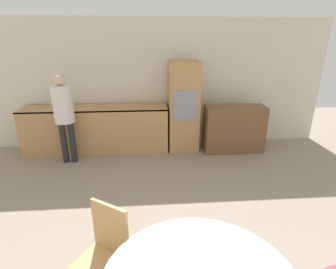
{
  "coord_description": "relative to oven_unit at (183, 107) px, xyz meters",
  "views": [
    {
      "loc": [
        -0.2,
        -0.1,
        2.25
      ],
      "look_at": [
        0.03,
        2.9,
        1.11
      ],
      "focal_mm": 28.0,
      "sensor_mm": 36.0,
      "label": 1
    }
  ],
  "objects": [
    {
      "name": "sideboard",
      "position": [
        1.01,
        -0.23,
        -0.43
      ],
      "size": [
        1.19,
        0.45,
        0.94
      ],
      "color": "brown",
      "rests_on": "ground_plane"
    },
    {
      "name": "kitchen_counter",
      "position": [
        -1.77,
        -0.01,
        -0.42
      ],
      "size": [
        2.86,
        0.6,
        0.93
      ],
      "color": "tan",
      "rests_on": "ground_plane"
    },
    {
      "name": "chair_far_left",
      "position": [
        -1.12,
        -3.35,
        -0.38
      ],
      "size": [
        0.55,
        0.55,
        0.93
      ],
      "rotation": [
        0.0,
        0.0,
        5.69
      ],
      "color": "tan",
      "rests_on": "ground_plane"
    },
    {
      "name": "wall_back",
      "position": [
        -0.51,
        0.34,
        0.4
      ],
      "size": [
        7.08,
        0.05,
        2.6
      ],
      "color": "beige",
      "rests_on": "ground_plane"
    },
    {
      "name": "person_standing",
      "position": [
        -2.21,
        -0.52,
        0.12
      ],
      "size": [
        0.35,
        0.35,
        1.64
      ],
      "color": "#262628",
      "rests_on": "ground_plane"
    },
    {
      "name": "oven_unit",
      "position": [
        0.0,
        0.0,
        0.0
      ],
      "size": [
        0.6,
        0.59,
        1.79
      ],
      "color": "tan",
      "rests_on": "ground_plane"
    }
  ]
}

